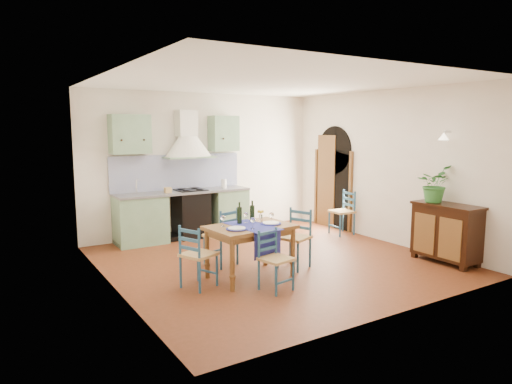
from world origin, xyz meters
TOP-DOWN VIEW (x-y plane):
  - floor at (0.00, 0.00)m, footprint 5.00×5.00m
  - back_wall at (-0.47, 2.29)m, footprint 5.00×0.96m
  - right_wall at (2.50, 0.28)m, footprint 0.26×5.00m
  - left_wall at (-2.50, 0.00)m, footprint 0.04×5.00m
  - ceiling at (0.00, 0.00)m, footprint 5.00×5.00m
  - dining_table at (-0.72, -0.50)m, footprint 1.23×0.94m
  - chair_near at (-0.73, -1.10)m, footprint 0.44×0.44m
  - chair_far at (-0.80, 0.21)m, footprint 0.52×0.52m
  - chair_left at (-1.55, -0.50)m, footprint 0.52×0.52m
  - chair_right at (0.09, -0.45)m, footprint 0.54×0.54m
  - chair_spare at (2.23, 0.81)m, footprint 0.43×0.43m
  - sideboard at (2.26, -1.51)m, footprint 0.50×1.05m
  - potted_plant at (2.22, -1.27)m, footprint 0.67×0.63m

SIDE VIEW (x-z plane):
  - floor at x=0.00m, z-range 0.00..0.00m
  - chair_near at x=-0.73m, z-range 0.01..0.81m
  - chair_left at x=-1.55m, z-range 0.01..0.86m
  - chair_spare at x=2.23m, z-range 0.01..0.89m
  - chair_right at x=0.09m, z-range 0.02..0.90m
  - chair_far at x=-0.80m, z-range 0.02..0.91m
  - sideboard at x=2.26m, z-range 0.04..0.98m
  - dining_table at x=-0.72m, z-range 0.13..1.19m
  - back_wall at x=-0.47m, z-range -0.35..2.45m
  - potted_plant at x=2.22m, z-range 0.94..1.53m
  - right_wall at x=2.50m, z-range -0.06..2.74m
  - left_wall at x=-2.50m, z-range 0.00..2.80m
  - ceiling at x=0.00m, z-range 2.80..2.81m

